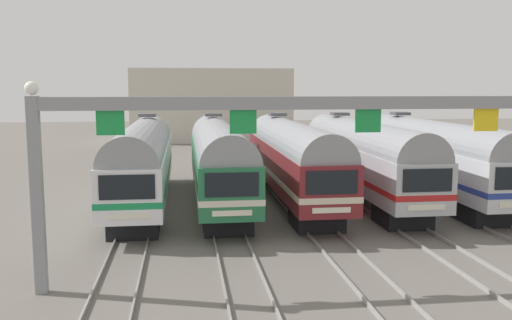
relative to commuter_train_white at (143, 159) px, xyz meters
name	(u,v)px	position (x,y,z in m)	size (l,w,h in m)	color
ground_plane	(291,201)	(8.67, 0.00, -2.69)	(160.00, 160.00, 0.00)	slate
track_bed	(255,162)	(8.67, 17.00, -2.61)	(18.84, 70.00, 0.15)	gray
commuter_train_white	(143,159)	(0.00, 0.00, 0.00)	(2.88, 18.06, 5.05)	white
commuter_train_green	(219,158)	(4.33, 0.00, 0.00)	(2.88, 18.06, 5.05)	#236B42
commuter_train_maroon	(292,157)	(8.67, 0.00, 0.00)	(2.88, 18.06, 5.05)	maroon
commuter_train_stainless	(362,156)	(13.00, 0.00, 0.00)	(2.88, 18.06, 5.05)	#B2B5BA
commuter_train_silver	(431,154)	(17.34, 0.00, 0.00)	(2.88, 18.06, 5.05)	silver
catenary_gantry	(368,131)	(8.67, -13.50, 2.58)	(22.58, 0.44, 6.97)	gray
maintenance_building	(211,105)	(5.85, 39.74, 1.81)	(19.74, 10.00, 9.01)	beige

